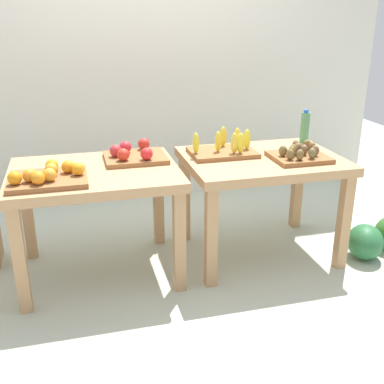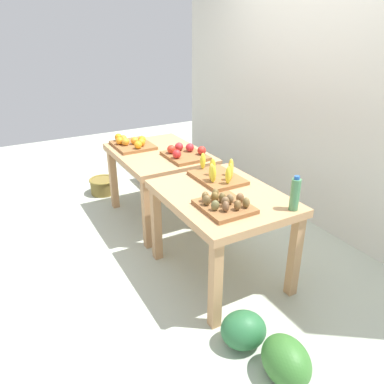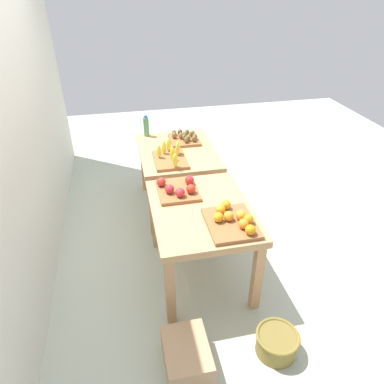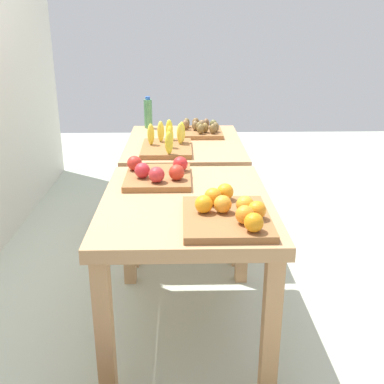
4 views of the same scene
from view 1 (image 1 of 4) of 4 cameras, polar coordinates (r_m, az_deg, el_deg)
The scene contains 10 objects.
ground_plane at distance 3.33m, azimuth -1.14°, elevation -8.35°, with size 8.00×8.00×0.00m, color #B4BEAA.
back_wall at distance 4.23m, azimuth -5.83°, elevation 19.06°, with size 4.40×0.12×3.00m, color silver.
display_table_left at distance 3.01m, azimuth -11.66°, elevation 0.79°, with size 1.04×0.80×0.72m.
display_table_right at distance 3.25m, azimuth 8.44°, elevation 2.51°, with size 1.04×0.80×0.72m.
orange_bin at distance 2.80m, azimuth -17.07°, elevation 1.83°, with size 0.45×0.36×0.11m.
apple_bin at distance 3.12m, azimuth -7.09°, elevation 4.52°, with size 0.40×0.36×0.11m.
banana_crate at distance 3.22m, azimuth 3.94°, elevation 5.28°, with size 0.44×0.32×0.17m.
kiwi_bin at distance 3.19m, azimuth 12.91°, elevation 4.48°, with size 0.36×0.32×0.10m.
water_bottle at distance 3.62m, azimuth 13.53°, elevation 7.66°, with size 0.06×0.06×0.24m.
watermelon_pile at distance 3.66m, azimuth 22.24°, elevation -4.99°, with size 0.67×0.41×0.26m.
Camera 1 is at (-0.67, -2.83, 1.63)m, focal length 43.95 mm.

